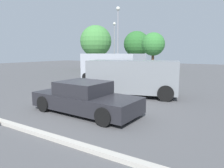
# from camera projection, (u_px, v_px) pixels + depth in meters

# --- Properties ---
(ground_plane) EXTENTS (80.00, 80.00, 0.00)m
(ground_plane) POSITION_uv_depth(u_px,v_px,m) (89.00, 112.00, 8.28)
(ground_plane) COLOR #515154
(sedan_foreground) EXTENTS (4.49, 2.02, 1.25)m
(sedan_foreground) POSITION_uv_depth(u_px,v_px,m) (85.00, 98.00, 8.17)
(sedan_foreground) COLOR #232328
(sedan_foreground) RESTS_ON ground_plane
(van_white) EXTENTS (5.06, 2.44, 2.29)m
(van_white) POSITION_uv_depth(u_px,v_px,m) (112.00, 67.00, 16.13)
(van_white) COLOR #B2B7C1
(van_white) RESTS_ON ground_plane
(suv_dark) EXTENTS (5.15, 3.25, 1.95)m
(suv_dark) POSITION_uv_depth(u_px,v_px,m) (133.00, 77.00, 11.34)
(suv_dark) COLOR gray
(suv_dark) RESTS_ON ground_plane
(pedestrian) EXTENTS (0.39, 0.52, 1.53)m
(pedestrian) POSITION_uv_depth(u_px,v_px,m) (151.00, 76.00, 13.19)
(pedestrian) COLOR navy
(pedestrian) RESTS_ON ground_plane
(parking_curb) EXTENTS (8.01, 0.20, 0.12)m
(parking_curb) POSITION_uv_depth(u_px,v_px,m) (35.00, 132.00, 6.09)
(parking_curb) COLOR #B7B2A8
(parking_curb) RESTS_ON ground_plane
(light_post_near) EXTENTS (0.44, 0.44, 7.38)m
(light_post_near) POSITION_uv_depth(u_px,v_px,m) (118.00, 30.00, 22.98)
(light_post_near) COLOR gray
(light_post_near) RESTS_ON ground_plane
(light_post_mid) EXTENTS (0.44, 0.44, 6.72)m
(light_post_mid) POSITION_uv_depth(u_px,v_px,m) (114.00, 38.00, 30.17)
(light_post_mid) COLOR gray
(light_post_mid) RESTS_ON ground_plane
(tree_back_left) EXTENTS (2.77, 2.77, 4.76)m
(tree_back_left) POSITION_uv_depth(u_px,v_px,m) (153.00, 44.00, 24.64)
(tree_back_left) COLOR brown
(tree_back_left) RESTS_ON ground_plane
(tree_back_center) EXTENTS (4.19, 4.19, 5.99)m
(tree_back_center) POSITION_uv_depth(u_px,v_px,m) (96.00, 41.00, 27.70)
(tree_back_center) COLOR brown
(tree_back_center) RESTS_ON ground_plane
(tree_far_right) EXTENTS (3.89, 3.89, 5.61)m
(tree_far_right) POSITION_uv_depth(u_px,v_px,m) (136.00, 44.00, 31.44)
(tree_far_right) COLOR brown
(tree_far_right) RESTS_ON ground_plane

